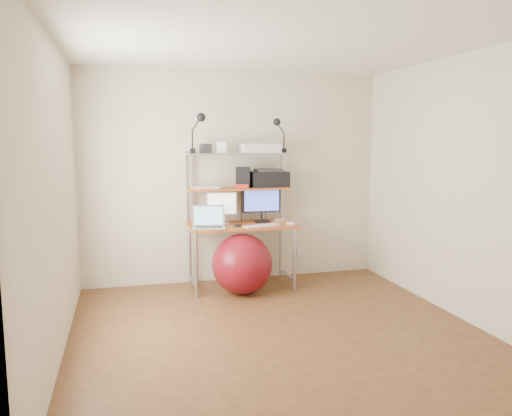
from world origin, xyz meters
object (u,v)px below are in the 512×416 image
(monitor_silver, at_px, (221,206))
(laptop, at_px, (209,223))
(monitor_black, at_px, (261,203))
(printer, at_px, (268,178))
(exercise_ball, at_px, (242,264))

(monitor_silver, bearing_deg, laptop, -122.65)
(monitor_black, relative_size, printer, 1.02)
(monitor_silver, distance_m, monitor_black, 0.48)
(laptop, height_order, exercise_ball, laptop)
(laptop, relative_size, exercise_ball, 0.58)
(monitor_black, bearing_deg, printer, 28.25)
(laptop, xyz_separation_m, printer, (0.76, 0.28, 0.46))
(printer, distance_m, exercise_ball, 1.07)
(monitor_silver, relative_size, exercise_ball, 0.59)
(monitor_black, relative_size, exercise_ball, 0.68)
(printer, bearing_deg, monitor_silver, -177.69)
(laptop, bearing_deg, exercise_ball, -9.75)
(monitor_silver, bearing_deg, exercise_ball, -57.41)
(printer, height_order, exercise_ball, printer)
(monitor_silver, distance_m, laptop, 0.33)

